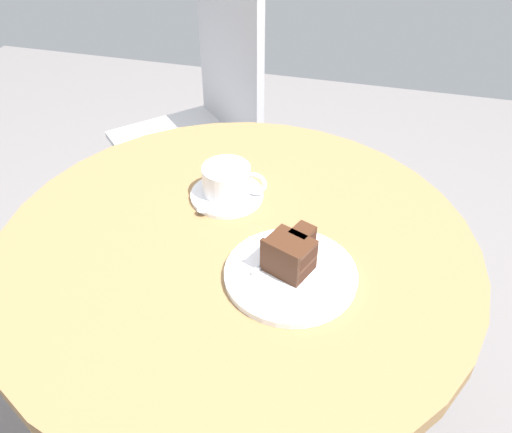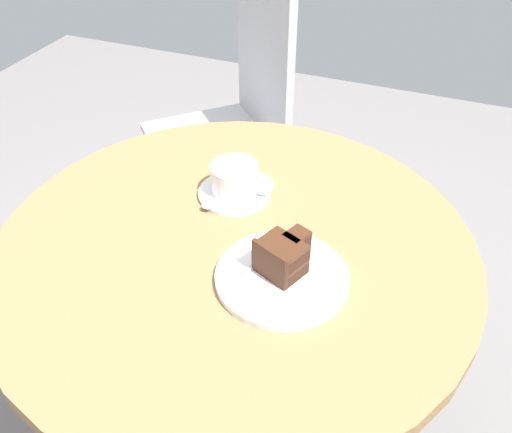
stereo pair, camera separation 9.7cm
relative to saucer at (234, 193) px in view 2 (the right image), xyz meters
name	(u,v)px [view 2 (the right image)]	position (x,y,z in m)	size (l,w,h in m)	color
cafe_table	(236,281)	(0.05, -0.13, -0.11)	(0.88, 0.88, 0.69)	olive
saucer	(234,193)	(0.00, 0.00, 0.00)	(0.15, 0.15, 0.01)	white
coffee_cup	(236,177)	(0.00, 0.01, 0.03)	(0.13, 0.10, 0.06)	white
teaspoon	(222,206)	(0.00, -0.06, 0.01)	(0.10, 0.05, 0.00)	#B7B7BC
cake_plate	(282,277)	(0.17, -0.19, 0.00)	(0.22, 0.22, 0.01)	white
cake_slice	(283,256)	(0.16, -0.18, 0.04)	(0.09, 0.10, 0.07)	#381E14
fork	(281,252)	(0.15, -0.14, 0.01)	(0.08, 0.13, 0.00)	#B7B7BC
napkin	(273,268)	(0.15, -0.17, 0.00)	(0.14, 0.16, 0.00)	beige
cafe_chair	(239,106)	(-0.25, 0.60, -0.15)	(0.54, 0.54, 0.94)	#BCBCC1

